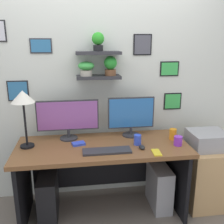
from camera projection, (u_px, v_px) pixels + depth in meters
name	position (u px, v px, depth m)	size (l,w,h in m)	color
ground_plane	(103.00, 211.00, 2.68)	(8.00, 8.00, 0.00)	#70665B
back_wall_assembly	(98.00, 76.00, 2.72)	(4.40, 0.24, 2.70)	silver
desk	(102.00, 162.00, 2.58)	(1.66, 0.68, 0.75)	brown
monitor_left	(68.00, 118.00, 2.57)	(0.62, 0.18, 0.40)	#2D2D33
monitor_right	(131.00, 115.00, 2.66)	(0.48, 0.18, 0.41)	#2D2D33
keyboard	(107.00, 151.00, 2.32)	(0.44, 0.14, 0.02)	#2D2D33
computer_mouse	(142.00, 147.00, 2.39)	(0.06, 0.09, 0.03)	black
desk_lamp	(23.00, 101.00, 2.31)	(0.21, 0.21, 0.54)	black
cell_phone	(157.00, 152.00, 2.30)	(0.07, 0.14, 0.01)	yellow
coffee_mug	(178.00, 141.00, 2.45)	(0.08, 0.08, 0.09)	purple
pen_cup	(138.00, 140.00, 2.47)	(0.07, 0.07, 0.10)	blue
scissors_tray	(78.00, 144.00, 2.47)	(0.12, 0.08, 0.02)	blue
water_cup	(173.00, 134.00, 2.60)	(0.07, 0.07, 0.11)	orange
drawer_cabinet	(204.00, 175.00, 2.76)	(0.44, 0.50, 0.65)	tan
printer	(208.00, 140.00, 2.65)	(0.38, 0.34, 0.17)	#9E9EA3
computer_tower_left	(48.00, 196.00, 2.56)	(0.18, 0.40, 0.44)	black
computer_tower_right	(159.00, 186.00, 2.72)	(0.18, 0.40, 0.46)	#99999E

